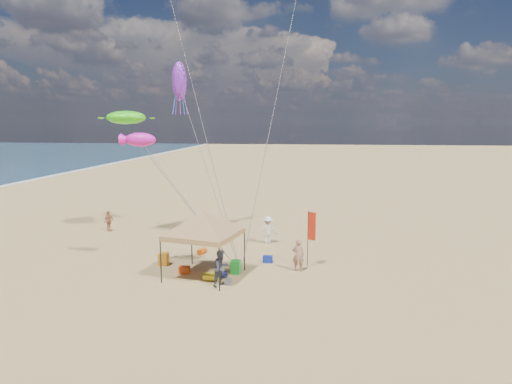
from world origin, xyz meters
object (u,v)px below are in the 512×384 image
cooler_red (184,270)px  chair_green (236,267)px  person_near_c (268,230)px  person_far_a (109,221)px  feather_flag (311,230)px  beach_cart (213,277)px  canopy_tent (204,214)px  person_near_a (298,255)px  cooler_blue (268,259)px  chair_yellow (164,259)px  person_near_b (221,268)px

cooler_red → chair_green: size_ratio=0.77×
person_near_c → person_far_a: person_near_c is taller
feather_flag → beach_cart: feather_flag is taller
canopy_tent → person_far_a: (-9.27, 8.70, -2.53)m
cooler_red → person_near_a: 6.09m
chair_green → person_near_c: 6.24m
canopy_tent → cooler_red: 3.34m
feather_flag → person_far_a: (-14.68, 6.34, -1.31)m
canopy_tent → cooler_blue: bearing=42.3°
beach_cart → person_far_a: 13.49m
cooler_blue → chair_yellow: chair_yellow is taller
chair_yellow → person_near_b: bearing=-35.7°
chair_yellow → beach_cart: 3.87m
person_near_c → cooler_red: bearing=52.5°
feather_flag → beach_cart: (-4.87, -2.89, -1.88)m
feather_flag → chair_green: 4.59m
canopy_tent → person_near_c: canopy_tent is taller
canopy_tent → cooler_red: bearing=164.3°
person_near_a → person_near_b: bearing=37.4°
canopy_tent → person_near_c: bearing=68.9°
cooler_blue → beach_cart: bearing=-127.0°
person_far_a → feather_flag: bearing=-98.7°
cooler_blue → person_far_a: (-12.28, 5.97, 0.58)m
cooler_red → beach_cart: bearing=-26.7°
feather_flag → cooler_red: feather_flag is taller
chair_green → person_far_a: person_far_a is taller
cooler_red → person_near_c: bearing=59.6°
chair_yellow → person_far_a: 9.72m
cooler_blue → person_far_a: 13.66m
feather_flag → canopy_tent: bearing=-156.4°
chair_green → cooler_red: bearing=-172.8°
feather_flag → person_far_a: size_ratio=2.03×
chair_green → person_far_a: size_ratio=0.46×
chair_yellow → beach_cart: bearing=-32.4°
feather_flag → cooler_red: 7.14m
chair_yellow → person_near_c: person_near_c is taller
chair_green → cooler_blue: bearing=54.1°
cooler_red → person_near_a: size_ratio=0.31×
cooler_blue → chair_yellow: (-5.72, -1.20, 0.16)m
person_near_b → person_near_c: (1.48, 8.02, 0.01)m
cooler_blue → chair_green: 2.56m
feather_flag → chair_yellow: feather_flag is taller
beach_cart → person_near_b: 1.15m
chair_green → person_near_a: person_near_a is taller
feather_flag → chair_green: feather_flag is taller
feather_flag → person_near_b: (-4.28, -3.59, -1.18)m
beach_cart → person_near_c: 7.64m
canopy_tent → chair_yellow: bearing=150.5°
beach_cart → person_far_a: person_far_a is taller
person_near_a → chair_yellow: bearing=0.3°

